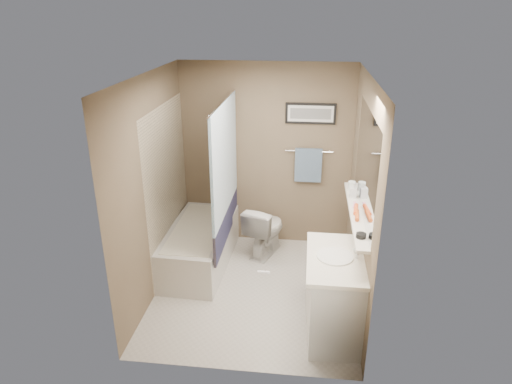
# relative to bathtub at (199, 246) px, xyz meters

# --- Properties ---
(ground) EXTENTS (2.50, 2.50, 0.00)m
(ground) POSITION_rel_bathtub_xyz_m (0.75, -0.49, -0.25)
(ground) COLOR beige
(ground) RESTS_ON ground
(ceiling) EXTENTS (2.20, 2.50, 0.04)m
(ceiling) POSITION_rel_bathtub_xyz_m (0.75, -0.49, 2.13)
(ceiling) COLOR silver
(ceiling) RESTS_ON wall_back
(wall_back) EXTENTS (2.20, 0.04, 2.40)m
(wall_back) POSITION_rel_bathtub_xyz_m (0.75, 0.74, 0.95)
(wall_back) COLOR brown
(wall_back) RESTS_ON ground
(wall_front) EXTENTS (2.20, 0.04, 2.40)m
(wall_front) POSITION_rel_bathtub_xyz_m (0.75, -1.72, 0.95)
(wall_front) COLOR brown
(wall_front) RESTS_ON ground
(wall_left) EXTENTS (0.04, 2.50, 2.40)m
(wall_left) POSITION_rel_bathtub_xyz_m (-0.33, -0.49, 0.95)
(wall_left) COLOR brown
(wall_left) RESTS_ON ground
(wall_right) EXTENTS (0.04, 2.50, 2.40)m
(wall_right) POSITION_rel_bathtub_xyz_m (1.83, -0.49, 0.95)
(wall_right) COLOR brown
(wall_right) RESTS_ON ground
(tile_surround) EXTENTS (0.02, 1.55, 2.00)m
(tile_surround) POSITION_rel_bathtub_xyz_m (-0.34, 0.01, 0.75)
(tile_surround) COLOR #BAAA8D
(tile_surround) RESTS_ON wall_left
(curtain_rod) EXTENTS (0.02, 1.55, 0.02)m
(curtain_rod) POSITION_rel_bathtub_xyz_m (0.35, 0.01, 1.80)
(curtain_rod) COLOR silver
(curtain_rod) RESTS_ON wall_left
(curtain_upper) EXTENTS (0.03, 1.45, 1.28)m
(curtain_upper) POSITION_rel_bathtub_xyz_m (0.35, 0.01, 1.15)
(curtain_upper) COLOR white
(curtain_upper) RESTS_ON curtain_rod
(curtain_lower) EXTENTS (0.03, 1.45, 0.36)m
(curtain_lower) POSITION_rel_bathtub_xyz_m (0.35, 0.01, 0.33)
(curtain_lower) COLOR #28284B
(curtain_lower) RESTS_ON curtain_rod
(mirror) EXTENTS (0.02, 1.60, 1.00)m
(mirror) POSITION_rel_bathtub_xyz_m (1.84, -0.64, 1.37)
(mirror) COLOR silver
(mirror) RESTS_ON wall_right
(shelf) EXTENTS (0.12, 1.60, 0.03)m
(shelf) POSITION_rel_bathtub_xyz_m (1.79, -0.64, 0.85)
(shelf) COLOR silver
(shelf) RESTS_ON wall_right
(towel_bar) EXTENTS (0.60, 0.02, 0.02)m
(towel_bar) POSITION_rel_bathtub_xyz_m (1.30, 0.73, 1.05)
(towel_bar) COLOR silver
(towel_bar) RESTS_ON wall_back
(towel) EXTENTS (0.34, 0.05, 0.44)m
(towel) POSITION_rel_bathtub_xyz_m (1.30, 0.71, 0.87)
(towel) COLOR #809EBA
(towel) RESTS_ON towel_bar
(art_frame) EXTENTS (0.62, 0.02, 0.26)m
(art_frame) POSITION_rel_bathtub_xyz_m (1.30, 0.74, 1.53)
(art_frame) COLOR black
(art_frame) RESTS_ON wall_back
(art_mat) EXTENTS (0.56, 0.00, 0.20)m
(art_mat) POSITION_rel_bathtub_xyz_m (1.30, 0.73, 1.53)
(art_mat) COLOR white
(art_mat) RESTS_ON art_frame
(art_image) EXTENTS (0.50, 0.00, 0.13)m
(art_image) POSITION_rel_bathtub_xyz_m (1.30, 0.73, 1.53)
(art_image) COLOR #595959
(art_image) RESTS_ON art_mat
(door) EXTENTS (0.80, 0.02, 2.00)m
(door) POSITION_rel_bathtub_xyz_m (1.30, -1.73, 0.75)
(door) COLOR silver
(door) RESTS_ON wall_front
(door_handle) EXTENTS (0.10, 0.02, 0.02)m
(door_handle) POSITION_rel_bathtub_xyz_m (0.97, -1.68, 0.75)
(door_handle) COLOR silver
(door_handle) RESTS_ON door
(bathtub) EXTENTS (0.76, 1.53, 0.50)m
(bathtub) POSITION_rel_bathtub_xyz_m (0.00, 0.00, 0.00)
(bathtub) COLOR silver
(bathtub) RESTS_ON ground
(tub_rim) EXTENTS (0.56, 1.36, 0.02)m
(tub_rim) POSITION_rel_bathtub_xyz_m (-0.00, 0.00, 0.25)
(tub_rim) COLOR silver
(tub_rim) RESTS_ON bathtub
(toilet) EXTENTS (0.58, 0.75, 0.68)m
(toilet) POSITION_rel_bathtub_xyz_m (0.79, 0.38, 0.09)
(toilet) COLOR silver
(toilet) RESTS_ON ground
(vanity) EXTENTS (0.54, 0.92, 0.80)m
(vanity) POSITION_rel_bathtub_xyz_m (1.60, -1.09, 0.15)
(vanity) COLOR white
(vanity) RESTS_ON ground
(countertop) EXTENTS (0.54, 0.96, 0.04)m
(countertop) POSITION_rel_bathtub_xyz_m (1.59, -1.09, 0.57)
(countertop) COLOR white
(countertop) RESTS_ON vanity
(sink_basin) EXTENTS (0.34, 0.34, 0.01)m
(sink_basin) POSITION_rel_bathtub_xyz_m (1.58, -1.09, 0.60)
(sink_basin) COLOR white
(sink_basin) RESTS_ON countertop
(faucet_spout) EXTENTS (0.02, 0.02, 0.10)m
(faucet_spout) POSITION_rel_bathtub_xyz_m (1.78, -1.09, 0.64)
(faucet_spout) COLOR silver
(faucet_spout) RESTS_ON countertop
(faucet_knob) EXTENTS (0.05, 0.05, 0.05)m
(faucet_knob) POSITION_rel_bathtub_xyz_m (1.78, -0.99, 0.62)
(faucet_knob) COLOR silver
(faucet_knob) RESTS_ON countertop
(candle_bowl_near) EXTENTS (0.09, 0.09, 0.04)m
(candle_bowl_near) POSITION_rel_bathtub_xyz_m (1.79, -1.20, 0.89)
(candle_bowl_near) COLOR black
(candle_bowl_near) RESTS_ON shelf
(hair_brush_front) EXTENTS (0.06, 0.22, 0.04)m
(hair_brush_front) POSITION_rel_bathtub_xyz_m (1.79, -0.78, 0.89)
(hair_brush_front) COLOR #C9501C
(hair_brush_front) RESTS_ON shelf
(hair_brush_back) EXTENTS (0.07, 0.22, 0.04)m
(hair_brush_back) POSITION_rel_bathtub_xyz_m (1.79, -0.64, 0.89)
(hair_brush_back) COLOR #EC5321
(hair_brush_back) RESTS_ON shelf
(pink_comb) EXTENTS (0.05, 0.16, 0.01)m
(pink_comb) POSITION_rel_bathtub_xyz_m (1.79, -0.49, 0.87)
(pink_comb) COLOR pink
(pink_comb) RESTS_ON shelf
(glass_jar) EXTENTS (0.08, 0.08, 0.10)m
(glass_jar) POSITION_rel_bathtub_xyz_m (1.79, -0.07, 0.92)
(glass_jar) COLOR white
(glass_jar) RESTS_ON shelf
(soap_bottle) EXTENTS (0.08, 0.08, 0.17)m
(soap_bottle) POSITION_rel_bathtub_xyz_m (1.79, -0.27, 0.95)
(soap_bottle) COLOR #999999
(soap_bottle) RESTS_ON shelf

